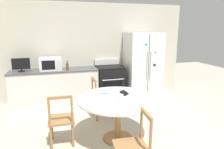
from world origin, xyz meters
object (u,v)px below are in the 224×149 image
at_px(refrigerator, 142,65).
at_px(dining_chair_far, 101,98).
at_px(microwave, 51,64).
at_px(wallet, 124,93).
at_px(oven_range, 110,82).
at_px(dining_chair_near, 133,147).
at_px(dining_chair_left, 61,120).
at_px(candle_glass, 121,98).
at_px(countertop_tv, 21,64).
at_px(counter_bottle, 67,66).

height_order(refrigerator, dining_chair_far, refrigerator).
bearing_deg(microwave, wallet, -56.95).
relative_size(microwave, dining_chair_far, 0.59).
bearing_deg(oven_range, wallet, -97.52).
height_order(dining_chair_far, wallet, dining_chair_far).
bearing_deg(dining_chair_near, dining_chair_left, 44.49).
relative_size(dining_chair_near, dining_chair_left, 1.00).
bearing_deg(dining_chair_near, oven_range, -3.93).
relative_size(oven_range, microwave, 2.04).
bearing_deg(candle_glass, refrigerator, 57.60).
xyz_separation_m(dining_chair_near, dining_chair_far, (0.02, 1.90, 0.00)).
height_order(countertop_tv, candle_glass, countertop_tv).
relative_size(countertop_tv, wallet, 2.35).
relative_size(refrigerator, dining_chair_near, 2.02).
bearing_deg(oven_range, countertop_tv, 179.84).
relative_size(oven_range, dining_chair_far, 1.20).
relative_size(countertop_tv, candle_glass, 4.27).
bearing_deg(wallet, microwave, 123.05).
bearing_deg(refrigerator, dining_chair_near, -116.09).
distance_m(oven_range, dining_chair_near, 3.07).
relative_size(oven_range, candle_glass, 11.27).
height_order(countertop_tv, dining_chair_left, countertop_tv).
xyz_separation_m(refrigerator, dining_chair_left, (-2.30, -1.90, -0.48)).
bearing_deg(dining_chair_far, microwave, -138.64).
bearing_deg(countertop_tv, refrigerator, -1.32).
height_order(counter_bottle, candle_glass, counter_bottle).
relative_size(dining_chair_near, candle_glass, 9.41).
height_order(microwave, dining_chair_far, microwave).
bearing_deg(counter_bottle, dining_chair_left, -97.19).
xyz_separation_m(oven_range, microwave, (-1.52, 0.01, 0.59)).
distance_m(microwave, wallet, 2.34).
distance_m(counter_bottle, dining_chair_near, 3.07).
relative_size(dining_chair_near, wallet, 5.18).
bearing_deg(refrigerator, microwave, 178.19).
bearing_deg(candle_glass, microwave, 117.13).
bearing_deg(oven_range, dining_chair_left, -124.68).
xyz_separation_m(refrigerator, candle_glass, (-1.34, -2.11, -0.11)).
xyz_separation_m(candle_glass, wallet, (0.15, 0.24, -0.01)).
relative_size(microwave, candle_glass, 5.51).
bearing_deg(dining_chair_near, candle_glass, -1.66).
bearing_deg(dining_chair_far, counter_bottle, -149.81).
distance_m(refrigerator, dining_chair_far, 1.84).
bearing_deg(dining_chair_far, dining_chair_near, -1.65).
relative_size(oven_range, counter_bottle, 4.62).
bearing_deg(dining_chair_far, wallet, 14.95).
xyz_separation_m(counter_bottle, dining_chair_near, (0.61, -2.95, -0.55)).
distance_m(refrigerator, counter_bottle, 2.07).
bearing_deg(wallet, dining_chair_near, -103.13).
bearing_deg(microwave, candle_glass, -62.87).
bearing_deg(dining_chair_left, counter_bottle, 84.76).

